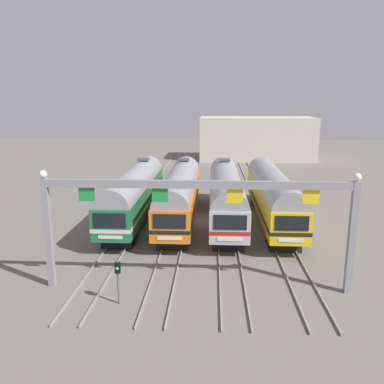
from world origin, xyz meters
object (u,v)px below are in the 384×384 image
Objects in this scene: commuter_train_yellow at (272,193)px; yard_signal_mast at (118,274)px; commuter_train_orange at (180,192)px; catenary_gantry at (197,204)px; commuter_train_green at (135,192)px; commuter_train_stainless at (226,193)px.

commuter_train_yellow is 18.66m from yard_signal_mast.
catenary_gantry is (2.08, -13.50, 2.43)m from commuter_train_orange.
yard_signal_mast is (-4.15, -1.97, -3.40)m from catenary_gantry.
commuter_train_green is 8.31m from commuter_train_stainless.
commuter_train_orange reaches higher than commuter_train_yellow.
yard_signal_mast is (-6.23, -15.47, -0.97)m from commuter_train_stainless.
commuter_train_stainless is 1.00× the size of commuter_train_yellow.
commuter_train_orange is 15.64m from yard_signal_mast.
catenary_gantry is (6.23, -13.50, 2.43)m from commuter_train_green.
catenary_gantry is at bearing 25.43° from yard_signal_mast.
yard_signal_mast is at bearing -154.57° from catenary_gantry.
yard_signal_mast is at bearing -82.36° from commuter_train_green.
yard_signal_mast is (-10.38, -15.47, -0.97)m from commuter_train_yellow.
commuter_train_green is at bearing 97.64° from yard_signal_mast.
commuter_train_yellow is at bearing -0.02° from commuter_train_green.
commuter_train_yellow reaches higher than yard_signal_mast.
commuter_train_orange reaches higher than yard_signal_mast.
commuter_train_orange is 1.00× the size of commuter_train_stainless.
commuter_train_stainless is 13.87m from catenary_gantry.
commuter_train_stainless is at bearing 0.00° from commuter_train_orange.
commuter_train_stainless is at bearing 68.07° from yard_signal_mast.
catenary_gantry is at bearing -114.78° from commuter_train_yellow.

